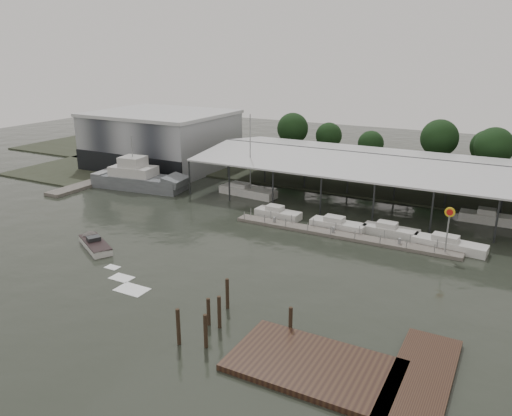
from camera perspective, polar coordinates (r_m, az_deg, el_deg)
The scene contains 18 objects.
ground at distance 59.59m, azimuth -7.38°, elevation -3.83°, with size 200.00×200.00×0.00m, color #262B23.
land_strip_far at distance 95.22m, azimuth 7.45°, elevation 4.44°, with size 140.00×30.00×0.30m.
land_strip_west at distance 106.56m, azimuth -15.63°, elevation 5.36°, with size 20.00×40.00×0.30m.
storage_warehouse at distance 97.70m, azimuth -10.75°, elevation 7.73°, with size 24.50×20.50×10.50m.
covered_boat_shed at distance 76.05m, azimuth 15.80°, elevation 5.21°, with size 58.24×24.00×6.96m.
trawler_dock at distance 88.64m, azimuth -18.02°, elevation 2.81°, with size 3.00×18.00×0.50m.
floating_dock at distance 61.46m, azimuth 9.68°, elevation -3.06°, with size 28.00×2.00×1.40m.
shell_fuel_sign at distance 57.85m, azimuth 21.16°, elevation -1.46°, with size 1.10×0.18×5.55m.
boardwalk_platform at distance 37.43m, azimuth 10.86°, elevation -17.80°, with size 15.00×12.00×0.50m.
grey_trawler at distance 83.33m, azimuth -13.17°, elevation 3.25°, with size 16.47×6.74×8.84m.
white_sailboat at distance 77.49m, azimuth -1.04°, elevation 1.93°, with size 9.54×3.40×12.78m.
speedboat_underway at distance 60.50m, azimuth -18.04°, elevation -3.86°, with size 16.64×9.99×2.00m.
moored_cruiser_0 at distance 67.20m, azimuth 2.49°, elevation -0.62°, with size 6.39×2.57×1.70m.
moored_cruiser_1 at distance 63.67m, azimuth 9.28°, elevation -1.90°, with size 7.00×2.41×1.70m.
moored_cruiser_2 at distance 62.98m, azimuth 15.08°, elevation -2.52°, with size 6.77×2.47×1.70m.
moored_cruiser_3 at distance 60.76m, azimuth 21.17°, elevation -3.89°, with size 8.25×2.96×1.70m.
mooring_pilings at distance 41.20m, azimuth -4.16°, elevation -12.49°, with size 7.12×6.90×3.63m.
horizon_tree_line at distance 94.45m, azimuth 22.17°, elevation 6.77°, with size 71.96×10.32×9.94m.
Camera 1 is at (32.81, -44.73, 21.76)m, focal length 35.00 mm.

